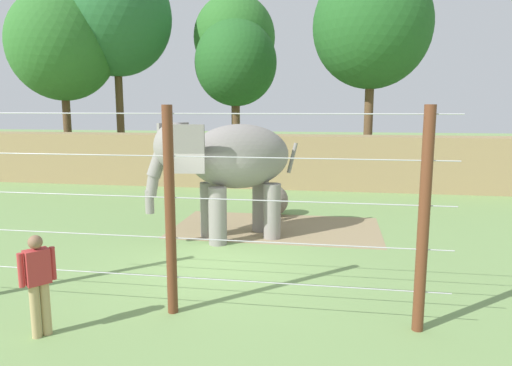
{
  "coord_description": "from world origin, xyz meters",
  "views": [
    {
      "loc": [
        2.61,
        -10.17,
        3.64
      ],
      "look_at": [
        0.41,
        3.34,
        1.4
      ],
      "focal_mm": 32.58,
      "sensor_mm": 36.0,
      "label": 1
    }
  ],
  "objects": [
    {
      "name": "cable_fence",
      "position": [
        -0.04,
        -2.65,
        1.85
      ],
      "size": [
        9.17,
        0.18,
        3.68
      ],
      "color": "brown",
      "rests_on": "ground"
    },
    {
      "name": "embankment_wall",
      "position": [
        0.0,
        10.97,
        1.19
      ],
      "size": [
        36.0,
        1.8,
        2.38
      ],
      "primitive_type": "cube",
      "color": "#997F56",
      "rests_on": "ground"
    },
    {
      "name": "tree_behind_wall",
      "position": [
        -12.25,
        14.3,
        7.03
      ],
      "size": [
        5.83,
        5.83,
        10.11
      ],
      "color": "brown",
      "rests_on": "ground"
    },
    {
      "name": "zookeeper",
      "position": [
        -1.92,
        -3.83,
        0.93
      ],
      "size": [
        0.42,
        0.54,
        1.67
      ],
      "color": "tan",
      "rests_on": "ground"
    },
    {
      "name": "dirt_patch",
      "position": [
        1.01,
        3.54,
        0.0
      ],
      "size": [
        6.25,
        3.59,
        0.01
      ],
      "primitive_type": "cube",
      "rotation": [
        0.0,
        0.0,
        -0.01
      ],
      "color": "#937F5B",
      "rests_on": "ground"
    },
    {
      "name": "ground_plane",
      "position": [
        0.0,
        0.0,
        0.0
      ],
      "size": [
        120.0,
        120.0,
        0.0
      ],
      "primitive_type": "plane",
      "color": "#759956"
    },
    {
      "name": "tree_left_of_centre",
      "position": [
        -3.34,
        18.24,
        7.74
      ],
      "size": [
        4.89,
        4.89,
        10.35
      ],
      "color": "brown",
      "rests_on": "ground"
    },
    {
      "name": "elephant",
      "position": [
        -0.17,
        2.16,
        2.15
      ],
      "size": [
        3.97,
        3.13,
        3.25
      ],
      "color": "gray",
      "rests_on": "ground"
    },
    {
      "name": "tree_far_right",
      "position": [
        -2.96,
        16.79,
        6.14
      ],
      "size": [
        4.72,
        4.72,
        8.65
      ],
      "color": "brown",
      "rests_on": "ground"
    },
    {
      "name": "tree_right_of_centre",
      "position": [
        -9.79,
        15.91,
        8.72
      ],
      "size": [
        6.37,
        6.37,
        12.09
      ],
      "color": "brown",
      "rests_on": "ground"
    },
    {
      "name": "enrichment_ball",
      "position": [
        0.69,
        5.09,
        0.53
      ],
      "size": [
        1.06,
        1.06,
        1.06
      ],
      "primitive_type": "sphere",
      "color": "gray",
      "rests_on": "ground"
    },
    {
      "name": "tree_far_left",
      "position": [
        4.41,
        14.06,
        7.53
      ],
      "size": [
        5.77,
        5.77,
        10.59
      ],
      "color": "brown",
      "rests_on": "ground"
    }
  ]
}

